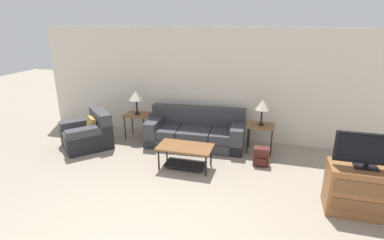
{
  "coord_description": "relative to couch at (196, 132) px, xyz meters",
  "views": [
    {
      "loc": [
        1.44,
        -2.29,
        2.76
      ],
      "look_at": [
        -0.12,
        3.28,
        0.8
      ],
      "focal_mm": 28.0,
      "sensor_mm": 36.0,
      "label": 1
    }
  ],
  "objects": [
    {
      "name": "tv_console",
      "position": [
        3.01,
        -1.81,
        0.07
      ],
      "size": [
        0.96,
        0.54,
        0.74
      ],
      "color": "#935B33",
      "rests_on": "ground_plane"
    },
    {
      "name": "television",
      "position": [
        3.01,
        -1.81,
        0.72
      ],
      "size": [
        0.91,
        0.2,
        0.52
      ],
      "color": "black",
      "rests_on": "tv_console"
    },
    {
      "name": "couch",
      "position": [
        0.0,
        0.0,
        0.0
      ],
      "size": [
        2.23,
        1.05,
        0.82
      ],
      "color": "#38383D",
      "rests_on": "ground_plane"
    },
    {
      "name": "table_lamp_left",
      "position": [
        -1.43,
        -0.02,
        0.77
      ],
      "size": [
        0.34,
        0.34,
        0.57
      ],
      "color": "black",
      "rests_on": "side_table_left"
    },
    {
      "name": "side_table_right",
      "position": [
        1.44,
        -0.02,
        0.26
      ],
      "size": [
        0.57,
        0.46,
        0.62
      ],
      "color": "brown",
      "rests_on": "ground_plane"
    },
    {
      "name": "table_lamp_right",
      "position": [
        1.44,
        -0.02,
        0.77
      ],
      "size": [
        0.34,
        0.34,
        0.57
      ],
      "color": "black",
      "rests_on": "side_table_right"
    },
    {
      "name": "backpack",
      "position": [
        1.51,
        -0.65,
        -0.12
      ],
      "size": [
        0.3,
        0.27,
        0.36
      ],
      "color": "#4C1E19",
      "rests_on": "ground_plane"
    },
    {
      "name": "coffee_table",
      "position": [
        0.1,
        -1.17,
        0.04
      ],
      "size": [
        1.04,
        0.56,
        0.46
      ],
      "color": "brown",
      "rests_on": "ground_plane"
    },
    {
      "name": "side_table_left",
      "position": [
        -1.43,
        -0.02,
        0.26
      ],
      "size": [
        0.57,
        0.46,
        0.62
      ],
      "color": "brown",
      "rests_on": "ground_plane"
    },
    {
      "name": "armchair",
      "position": [
        -2.31,
        -0.76,
        -0.01
      ],
      "size": [
        1.33,
        1.33,
        0.8
      ],
      "color": "#38383D",
      "rests_on": "ground_plane"
    },
    {
      "name": "wall_back",
      "position": [
        0.2,
        0.6,
        1.01
      ],
      "size": [
        8.67,
        0.06,
        2.6
      ],
      "color": "silver",
      "rests_on": "ground_plane"
    }
  ]
}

